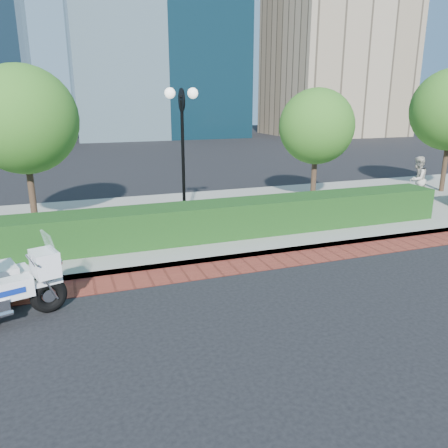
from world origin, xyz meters
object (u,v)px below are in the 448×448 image
object	(u,v)px
tree_c	(317,127)
pedestrian	(417,180)
tree_b	(23,120)
lamppost	(183,136)

from	to	relation	value
tree_c	pedestrian	xyz separation A→B (m)	(3.79, -1.33, -2.01)
tree_b	tree_c	xyz separation A→B (m)	(10.00, -0.00, -0.39)
pedestrian	lamppost	bearing A→B (deg)	-23.75
tree_b	pedestrian	xyz separation A→B (m)	(13.79, -1.33, -2.39)
tree_c	tree_b	bearing A→B (deg)	180.00
pedestrian	tree_c	bearing A→B (deg)	-42.89
tree_c	pedestrian	world-z (taller)	tree_c
tree_c	pedestrian	bearing A→B (deg)	-19.31
tree_b	tree_c	bearing A→B (deg)	-0.00
tree_c	pedestrian	distance (m)	4.49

